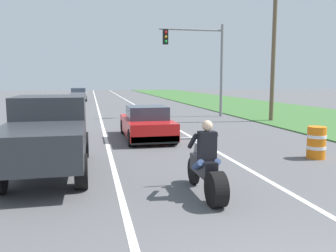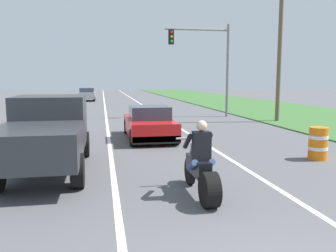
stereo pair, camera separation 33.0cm
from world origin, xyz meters
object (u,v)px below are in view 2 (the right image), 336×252
motorcycle_with_rider (201,169)px  sports_car_red (149,124)px  distant_car_far_ahead (87,94)px  construction_barrel_nearest (318,143)px  pickup_truck_left_lane_dark_grey (47,131)px  traffic_light_mast_near (209,56)px

motorcycle_with_rider → sports_car_red: 7.49m
sports_car_red → distant_car_far_ahead: (-3.58, 27.22, 0.14)m
sports_car_red → construction_barrel_nearest: size_ratio=4.30×
motorcycle_with_rider → construction_barrel_nearest: size_ratio=2.21×
motorcycle_with_rider → distant_car_far_ahead: motorcycle_with_rider is taller
construction_barrel_nearest → pickup_truck_left_lane_dark_grey: bearing=179.9°
distant_car_far_ahead → pickup_truck_left_lane_dark_grey: bearing=-89.6°
pickup_truck_left_lane_dark_grey → construction_barrel_nearest: pickup_truck_left_lane_dark_grey is taller
sports_car_red → distant_car_far_ahead: 27.46m
motorcycle_with_rider → pickup_truck_left_lane_dark_grey: (-3.44, 2.75, 0.51)m
pickup_truck_left_lane_dark_grey → traffic_light_mast_near: bearing=56.7°
motorcycle_with_rider → pickup_truck_left_lane_dark_grey: pickup_truck_left_lane_dark_grey is taller
pickup_truck_left_lane_dark_grey → traffic_light_mast_near: traffic_light_mast_near is taller
sports_car_red → construction_barrel_nearest: (4.59, -4.76, -0.13)m
sports_car_red → traffic_light_mast_near: bearing=57.8°
sports_car_red → pickup_truck_left_lane_dark_grey: bearing=-125.2°
motorcycle_with_rider → pickup_truck_left_lane_dark_grey: bearing=141.4°
sports_car_red → distant_car_far_ahead: distant_car_far_ahead is taller
construction_barrel_nearest → motorcycle_with_rider: bearing=-148.7°
motorcycle_with_rider → construction_barrel_nearest: (4.50, 2.73, -0.09)m
motorcycle_with_rider → distant_car_far_ahead: 34.91m
motorcycle_with_rider → pickup_truck_left_lane_dark_grey: size_ratio=0.46×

